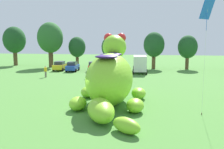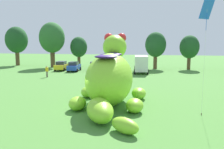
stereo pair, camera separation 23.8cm
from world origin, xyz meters
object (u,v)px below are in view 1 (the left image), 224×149
(spectator_mid_field, at_px, (46,72))
(tethered_flying_kite, at_px, (207,10))
(giant_inflatable_creature, at_px, (110,78))
(spectator_by_cars, at_px, (89,72))
(car_yellow, at_px, (60,66))
(car_green, at_px, (110,67))
(box_truck, at_px, (140,63))
(car_blue, at_px, (73,67))
(car_red, at_px, (93,67))

(spectator_mid_field, distance_m, tethered_flying_kite, 25.47)
(spectator_mid_field, bearing_deg, giant_inflatable_creature, -46.73)
(giant_inflatable_creature, height_order, spectator_by_cars, giant_inflatable_creature)
(car_yellow, xyz_separation_m, tethered_flying_kite, (20.88, -23.37, 6.57))
(spectator_by_cars, bearing_deg, tethered_flying_kite, -49.79)
(car_green, xyz_separation_m, box_truck, (5.21, 0.48, 0.74))
(car_blue, relative_size, spectator_by_cars, 2.49)
(spectator_mid_field, xyz_separation_m, spectator_by_cars, (6.68, 0.34, 0.00))
(car_yellow, xyz_separation_m, car_green, (9.61, -0.89, 0.00))
(giant_inflatable_creature, relative_size, car_red, 2.68)
(spectator_mid_field, relative_size, tethered_flying_kite, 0.21)
(car_red, distance_m, car_green, 3.31)
(car_blue, bearing_deg, car_yellow, 165.57)
(car_red, distance_m, spectator_mid_field, 9.85)
(car_green, bearing_deg, spectator_mid_field, -137.64)
(spectator_mid_field, height_order, tethered_flying_kite, tethered_flying_kite)
(giant_inflatable_creature, height_order, car_yellow, giant_inflatable_creature)
(car_red, distance_m, spectator_by_cars, 8.24)
(car_red, relative_size, spectator_mid_field, 2.56)
(box_truck, bearing_deg, car_yellow, 178.39)
(car_green, bearing_deg, car_red, 165.04)
(car_yellow, distance_m, tethered_flying_kite, 32.02)
(car_yellow, distance_m, box_truck, 14.84)
(car_blue, relative_size, car_red, 0.97)
(car_green, bearing_deg, giant_inflatable_creature, -78.78)
(car_red, bearing_deg, car_blue, -169.75)
(giant_inflatable_creature, relative_size, box_truck, 1.79)
(car_red, bearing_deg, box_truck, -2.57)
(car_blue, xyz_separation_m, car_green, (6.87, -0.19, 0.00))
(car_yellow, xyz_separation_m, box_truck, (14.82, -0.42, 0.74))
(car_red, height_order, spectator_by_cars, car_red)
(car_blue, distance_m, car_red, 3.73)
(box_truck, height_order, tethered_flying_kite, tethered_flying_kite)
(car_yellow, relative_size, car_green, 0.98)
(spectator_mid_field, height_order, spectator_by_cars, same)
(giant_inflatable_creature, distance_m, car_green, 21.21)
(box_truck, distance_m, spectator_mid_field, 15.74)
(box_truck, height_order, spectator_mid_field, box_truck)
(car_green, relative_size, box_truck, 0.66)
(spectator_mid_field, bearing_deg, box_truck, 30.79)
(spectator_mid_field, bearing_deg, car_red, 58.83)
(giant_inflatable_creature, bearing_deg, car_yellow, 122.37)
(box_truck, bearing_deg, tethered_flying_kite, -75.20)
(car_blue, bearing_deg, spectator_mid_field, -100.40)
(spectator_by_cars, distance_m, tethered_flying_kite, 21.02)
(giant_inflatable_creature, relative_size, car_yellow, 2.76)
(car_blue, bearing_deg, car_green, -1.59)
(spectator_mid_field, bearing_deg, spectator_by_cars, 2.89)
(car_blue, bearing_deg, spectator_by_cars, -54.70)
(giant_inflatable_creature, bearing_deg, car_green, 101.22)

